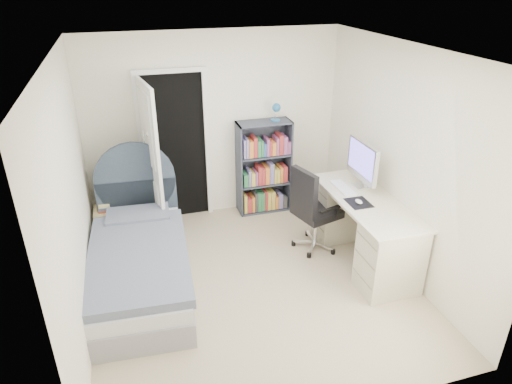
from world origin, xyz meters
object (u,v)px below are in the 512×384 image
object	(u,v)px
desk	(363,227)
office_chair	(312,206)
nightstand	(109,216)
bookcase	(264,171)
bed	(140,259)
floor_lamp	(152,195)

from	to	relation	value
desk	office_chair	bearing A→B (deg)	142.18
desk	office_chair	xyz separation A→B (m)	(-0.50, 0.39, 0.15)
nightstand	bookcase	world-z (taller)	bookcase
bed	floor_lamp	xyz separation A→B (m)	(0.25, 0.98, 0.29)
bookcase	floor_lamp	bearing A→B (deg)	-169.87
nightstand	office_chair	size ratio (longest dim) A/B	0.51
floor_lamp	bookcase	distance (m)	1.60
bed	nightstand	world-z (taller)	bed
nightstand	desk	xyz separation A→B (m)	(2.86, -1.28, 0.09)
nightstand	bookcase	bearing A→B (deg)	7.12
floor_lamp	bookcase	xyz separation A→B (m)	(1.57, 0.28, 0.02)
bed	office_chair	world-z (taller)	bed
desk	bookcase	bearing A→B (deg)	115.24
floor_lamp	bookcase	bearing A→B (deg)	10.13
bookcase	bed	bearing A→B (deg)	-145.25
floor_lamp	office_chair	size ratio (longest dim) A/B	1.33
bookcase	office_chair	world-z (taller)	bookcase
bed	office_chair	distance (m)	2.07
desk	nightstand	bearing A→B (deg)	155.85
bed	floor_lamp	bearing A→B (deg)	75.94
desk	office_chair	size ratio (longest dim) A/B	1.54
nightstand	desk	bearing A→B (deg)	-24.15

